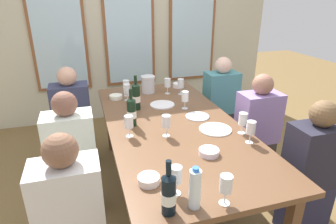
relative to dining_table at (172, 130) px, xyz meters
name	(u,v)px	position (x,y,z in m)	size (l,w,h in m)	color
ground_plane	(172,193)	(0.00, 0.00, -0.67)	(12.00, 12.00, 0.00)	brown
back_wall_with_windows	(128,18)	(0.00, 2.06, 0.78)	(4.29, 0.10, 2.90)	beige
dining_table	(172,130)	(0.00, 0.00, 0.00)	(1.09, 2.27, 0.74)	brown
white_plate_0	(197,116)	(0.26, 0.06, 0.07)	(0.21, 0.21, 0.01)	white
white_plate_1	(162,105)	(0.03, 0.44, 0.07)	(0.25, 0.25, 0.01)	white
white_plate_2	(215,129)	(0.29, -0.23, 0.07)	(0.26, 0.26, 0.01)	white
metal_pitcher	(148,84)	(-0.01, 0.86, 0.16)	(0.16, 0.16, 0.19)	silver
wine_bottle_0	(169,194)	(-0.35, -1.03, 0.18)	(0.08, 0.08, 0.31)	black
wine_bottle_1	(132,112)	(-0.34, 0.06, 0.19)	(0.08, 0.08, 0.32)	black
wine_bottle_2	(136,96)	(-0.23, 0.40, 0.20)	(0.08, 0.08, 0.33)	black
tasting_bowl_0	(116,97)	(-0.39, 0.76, 0.09)	(0.14, 0.14, 0.04)	white
tasting_bowl_1	(149,180)	(-0.39, -0.76, 0.09)	(0.13, 0.13, 0.05)	white
tasting_bowl_2	(178,85)	(0.38, 0.95, 0.09)	(0.14, 0.14, 0.05)	white
tasting_bowl_3	(209,152)	(0.08, -0.57, 0.09)	(0.14, 0.14, 0.04)	white
water_bottle	(195,189)	(-0.21, -1.03, 0.18)	(0.06, 0.06, 0.24)	white
wine_glass_0	(181,84)	(0.32, 0.70, 0.18)	(0.07, 0.07, 0.17)	white
wine_glass_1	(127,89)	(-0.28, 0.68, 0.19)	(0.07, 0.07, 0.17)	white
wine_glass_2	(129,123)	(-0.40, -0.14, 0.18)	(0.07, 0.07, 0.17)	white
wine_glass_3	(251,128)	(0.44, -0.50, 0.19)	(0.07, 0.07, 0.17)	white
wine_glass_4	(168,83)	(0.19, 0.77, 0.18)	(0.07, 0.07, 0.17)	white
wine_glass_5	(185,97)	(0.22, 0.29, 0.19)	(0.07, 0.07, 0.17)	white
wine_glass_6	(243,120)	(0.47, -0.34, 0.18)	(0.07, 0.07, 0.17)	white
wine_glass_7	(126,85)	(-0.26, 0.82, 0.19)	(0.07, 0.07, 0.17)	white
wine_glass_8	(176,175)	(-0.27, -0.90, 0.19)	(0.07, 0.07, 0.17)	white
wine_glass_9	(226,185)	(-0.05, -1.05, 0.18)	(0.07, 0.07, 0.17)	white
wine_glass_10	(166,122)	(-0.12, -0.22, 0.19)	(0.07, 0.07, 0.17)	white
seated_person_0	(73,160)	(-0.85, -0.01, -0.15)	(0.38, 0.24, 1.11)	#2A372E
seated_person_1	(256,133)	(0.85, -0.01, -0.15)	(0.38, 0.24, 1.11)	#38312B
seated_person_2	(73,122)	(-0.85, 0.78, -0.15)	(0.38, 0.24, 1.11)	#233640
seated_person_3	(220,105)	(0.85, 0.76, -0.15)	(0.38, 0.24, 1.11)	#2E2B2F
seated_person_4	(72,223)	(-0.85, -0.73, -0.15)	(0.38, 0.24, 1.11)	#342A33
seated_person_5	(310,174)	(0.85, -0.73, -0.15)	(0.38, 0.24, 1.11)	#27273E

